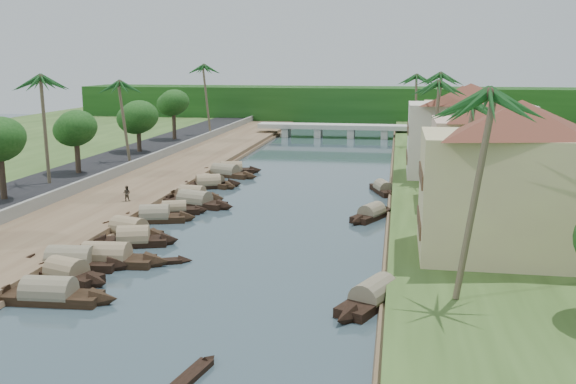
% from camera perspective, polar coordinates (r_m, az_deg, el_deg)
% --- Properties ---
extents(ground, '(220.00, 220.00, 0.00)m').
position_cam_1_polar(ground, '(48.08, -4.34, -5.13)').
color(ground, '#33454D').
rests_on(ground, ground).
extents(left_bank, '(10.00, 180.00, 0.80)m').
position_cam_1_polar(left_bank, '(71.44, -12.96, 0.49)').
color(left_bank, brown).
rests_on(left_bank, ground).
extents(right_bank, '(16.00, 180.00, 1.20)m').
position_cam_1_polar(right_bank, '(66.41, 16.16, -0.33)').
color(right_bank, '#30471C').
rests_on(right_bank, ground).
extents(road, '(8.00, 180.00, 1.40)m').
position_cam_1_polar(road, '(75.05, -18.97, 0.91)').
color(road, black).
rests_on(road, ground).
extents(retaining_wall, '(0.40, 180.00, 1.10)m').
position_cam_1_polar(retaining_wall, '(72.98, -16.04, 1.32)').
color(retaining_wall, slate).
rests_on(retaining_wall, left_bank).
extents(treeline, '(120.00, 14.00, 8.00)m').
position_cam_1_polar(treeline, '(145.40, 5.28, 7.70)').
color(treeline, '#143C10').
rests_on(treeline, ground).
extents(bridge, '(28.00, 4.00, 2.40)m').
position_cam_1_polar(bridge, '(117.80, 4.18, 5.70)').
color(bridge, '#AEAFA3').
rests_on(bridge, ground).
extents(building_near, '(14.85, 14.85, 10.20)m').
position_cam_1_polar(building_near, '(43.95, 19.63, 1.18)').
color(building_near, tan).
rests_on(building_near, right_bank).
extents(building_mid, '(14.11, 14.11, 9.70)m').
position_cam_1_polar(building_mid, '(59.76, 18.02, 3.65)').
color(building_mid, '#CFA392').
rests_on(building_mid, right_bank).
extents(building_far, '(15.59, 15.59, 10.20)m').
position_cam_1_polar(building_far, '(73.41, 15.74, 5.37)').
color(building_far, beige).
rests_on(building_far, right_bank).
extents(building_distant, '(12.62, 12.62, 9.20)m').
position_cam_1_polar(building_distant, '(93.37, 15.11, 6.34)').
color(building_distant, tan).
rests_on(building_distant, right_bank).
extents(sampan_0, '(8.61, 2.26, 2.24)m').
position_cam_1_polar(sampan_0, '(40.31, -20.47, -8.59)').
color(sampan_0, black).
rests_on(sampan_0, ground).
extents(sampan_1, '(7.15, 3.72, 2.10)m').
position_cam_1_polar(sampan_1, '(43.79, -19.09, -6.89)').
color(sampan_1, black).
rests_on(sampan_1, ground).
extents(sampan_2, '(9.27, 2.58, 2.39)m').
position_cam_1_polar(sampan_2, '(46.13, -15.84, -5.74)').
color(sampan_2, black).
rests_on(sampan_2, ground).
extents(sampan_3, '(8.90, 2.75, 2.34)m').
position_cam_1_polar(sampan_3, '(46.02, -18.74, -5.96)').
color(sampan_3, black).
rests_on(sampan_3, ground).
extents(sampan_4, '(7.98, 3.99, 2.23)m').
position_cam_1_polar(sampan_4, '(53.11, -13.97, -3.36)').
color(sampan_4, black).
rests_on(sampan_4, ground).
extents(sampan_5, '(7.20, 3.71, 2.24)m').
position_cam_1_polar(sampan_5, '(50.29, -13.56, -4.18)').
color(sampan_5, black).
rests_on(sampan_5, ground).
extents(sampan_6, '(7.60, 3.60, 2.22)m').
position_cam_1_polar(sampan_6, '(57.18, -11.76, -2.20)').
color(sampan_6, black).
rests_on(sampan_6, ground).
extents(sampan_7, '(6.45, 3.42, 1.77)m').
position_cam_1_polar(sampan_7, '(59.52, -10.08, -1.60)').
color(sampan_7, black).
rests_on(sampan_7, ground).
extents(sampan_8, '(7.17, 2.33, 2.19)m').
position_cam_1_polar(sampan_8, '(65.32, -8.51, -0.36)').
color(sampan_8, black).
rests_on(sampan_8, ground).
extents(sampan_9, '(9.04, 4.20, 2.25)m').
position_cam_1_polar(sampan_9, '(62.63, -8.30, -0.87)').
color(sampan_9, black).
rests_on(sampan_9, ground).
extents(sampan_10, '(6.96, 4.20, 1.96)m').
position_cam_1_polar(sampan_10, '(72.05, -6.75, 0.81)').
color(sampan_10, black).
rests_on(sampan_10, ground).
extents(sampan_11, '(7.71, 4.68, 2.21)m').
position_cam_1_polar(sampan_11, '(71.30, -7.10, 0.69)').
color(sampan_11, black).
rests_on(sampan_11, ground).
extents(sampan_12, '(9.38, 4.84, 2.23)m').
position_cam_1_polar(sampan_12, '(78.28, -5.59, 1.70)').
color(sampan_12, black).
rests_on(sampan_12, ground).
extents(sampan_13, '(7.97, 4.01, 2.16)m').
position_cam_1_polar(sampan_13, '(80.25, -5.06, 1.96)').
color(sampan_13, black).
rests_on(sampan_13, ground).
extents(sampan_14, '(5.09, 8.69, 2.14)m').
position_cam_1_polar(sampan_14, '(37.95, 7.63, -9.19)').
color(sampan_14, black).
rests_on(sampan_14, ground).
extents(sampan_15, '(4.44, 7.03, 1.95)m').
position_cam_1_polar(sampan_15, '(57.54, 7.45, -1.97)').
color(sampan_15, black).
rests_on(sampan_15, ground).
extents(sampan_16, '(3.69, 7.44, 1.86)m').
position_cam_1_polar(sampan_16, '(68.83, 8.47, 0.25)').
color(sampan_16, black).
rests_on(sampan_16, ground).
extents(canoe_0, '(1.77, 5.33, 0.70)m').
position_cam_1_polar(canoe_0, '(29.56, -9.04, -16.22)').
color(canoe_0, black).
rests_on(canoe_0, ground).
extents(canoe_1, '(5.41, 2.85, 0.88)m').
position_cam_1_polar(canoe_1, '(45.60, -11.91, -6.16)').
color(canoe_1, black).
rests_on(canoe_1, ground).
extents(canoe_2, '(5.79, 3.44, 0.88)m').
position_cam_1_polar(canoe_2, '(72.93, -6.96, 0.69)').
color(canoe_2, black).
rests_on(canoe_2, ground).
extents(palm_0, '(3.20, 3.20, 12.58)m').
position_cam_1_polar(palm_0, '(34.02, 16.07, 8.04)').
color(palm_0, brown).
rests_on(palm_0, ground).
extents(palm_1, '(3.20, 3.20, 11.03)m').
position_cam_1_polar(palm_1, '(50.81, 15.11, 7.44)').
color(palm_1, brown).
rests_on(palm_1, ground).
extents(palm_2, '(3.20, 3.20, 11.98)m').
position_cam_1_polar(palm_2, '(67.32, 13.02, 9.24)').
color(palm_2, brown).
rests_on(palm_2, ground).
extents(palm_3, '(3.20, 3.20, 12.50)m').
position_cam_1_polar(palm_3, '(82.37, 13.18, 9.96)').
color(palm_3, brown).
rests_on(palm_3, ground).
extents(palm_5, '(3.20, 3.20, 12.36)m').
position_cam_1_polar(palm_5, '(69.60, -21.07, 9.31)').
color(palm_5, brown).
rests_on(palm_5, ground).
extents(palm_6, '(3.20, 3.20, 11.32)m').
position_cam_1_polar(palm_6, '(82.34, -14.35, 9.27)').
color(palm_6, brown).
rests_on(palm_6, ground).
extents(palm_7, '(3.20, 3.20, 11.95)m').
position_cam_1_polar(palm_7, '(98.07, 11.46, 9.95)').
color(palm_7, brown).
rests_on(palm_7, ground).
extents(palm_8, '(3.20, 3.20, 13.10)m').
position_cam_1_polar(palm_8, '(110.40, -7.16, 10.93)').
color(palm_8, brown).
rests_on(palm_8, ground).
extents(tree_3, '(4.44, 4.44, 6.83)m').
position_cam_1_polar(tree_3, '(75.42, -18.35, 5.32)').
color(tree_3, '#433426').
rests_on(tree_3, ground).
extents(tree_4, '(5.15, 5.15, 6.85)m').
position_cam_1_polar(tree_4, '(91.18, -13.19, 6.44)').
color(tree_4, '#433426').
rests_on(tree_4, ground).
extents(tree_5, '(4.61, 4.61, 7.71)m').
position_cam_1_polar(tree_5, '(104.46, -10.16, 7.75)').
color(tree_5, '#433426').
rests_on(tree_5, ground).
extents(tree_6, '(4.60, 4.60, 7.00)m').
position_cam_1_polar(tree_6, '(75.41, 19.43, 5.17)').
color(tree_6, '#433426').
rests_on(tree_6, ground).
extents(person_far, '(0.73, 0.57, 1.47)m').
position_cam_1_polar(person_far, '(62.30, -14.14, -0.11)').
color(person_far, '#383127').
rests_on(person_far, left_bank).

